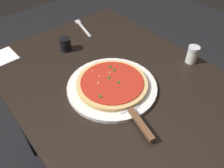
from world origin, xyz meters
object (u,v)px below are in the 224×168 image
at_px(napkin_folded_right, 1,58).
at_px(parmesan_shaker, 192,54).
at_px(pizza, 112,83).
at_px(fork, 82,27).
at_px(pizza_server, 134,115).
at_px(cup_small_sauce, 65,44).
at_px(serving_plate, 112,87).

relative_size(napkin_folded_right, parmesan_shaker, 1.64).
distance_m(pizza, napkin_folded_right, 0.51).
bearing_deg(fork, pizza_server, 161.40).
height_order(pizza_server, fork, pizza_server).
bearing_deg(parmesan_shaker, fork, 19.90).
bearing_deg(napkin_folded_right, pizza, -150.65).
xyz_separation_m(napkin_folded_right, fork, (-0.01, -0.42, 0.00)).
bearing_deg(cup_small_sauce, pizza_server, 175.97).
xyz_separation_m(serving_plate, pizza, (0.00, 0.00, 0.02)).
height_order(serving_plate, pizza, pizza).
bearing_deg(parmesan_shaker, serving_plate, 76.26).
bearing_deg(fork, cup_small_sauce, 125.86).
height_order(cup_small_sauce, napkin_folded_right, cup_small_sauce).
bearing_deg(pizza, parmesan_shaker, -103.74).
distance_m(serving_plate, napkin_folded_right, 0.51).
bearing_deg(napkin_folded_right, pizza_server, -160.39).
bearing_deg(napkin_folded_right, fork, -90.89).
xyz_separation_m(pizza_server, fork, (0.60, -0.20, -0.02)).
relative_size(pizza_server, parmesan_shaker, 3.03).
distance_m(serving_plate, pizza, 0.02).
relative_size(pizza_server, napkin_folded_right, 1.84).
distance_m(napkin_folded_right, parmesan_shaker, 0.81).
bearing_deg(serving_plate, napkin_folded_right, 29.35).
distance_m(pizza, pizza_server, 0.16).
distance_m(pizza_server, parmesan_shaker, 0.40).
distance_m(serving_plate, fork, 0.47).
relative_size(napkin_folded_right, fork, 0.66).
bearing_deg(parmesan_shaker, pizza, 76.26).
distance_m(pizza, fork, 0.47).
bearing_deg(pizza_server, napkin_folded_right, 19.61).
xyz_separation_m(pizza_server, cup_small_sauce, (0.48, -0.03, 0.01)).
height_order(napkin_folded_right, parmesan_shaker, parmesan_shaker).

